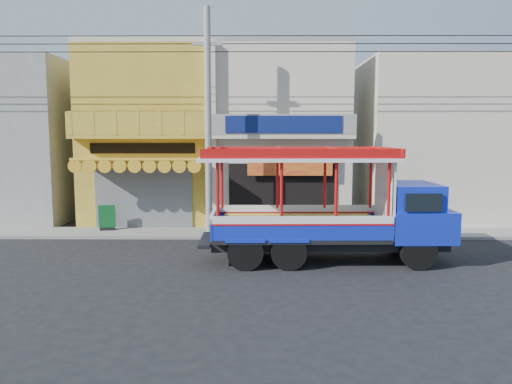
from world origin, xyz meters
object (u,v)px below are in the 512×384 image
(utility_pole, at_px, (212,111))
(potted_plant_b, at_px, (304,222))
(songthaew_truck, at_px, (344,207))
(green_sign, at_px, (107,220))
(potted_plant_c, at_px, (352,220))
(potted_plant_a, at_px, (320,220))

(utility_pole, distance_m, potted_plant_b, 5.76)
(songthaew_truck, bearing_deg, green_sign, 152.97)
(potted_plant_c, bearing_deg, potted_plant_a, -46.72)
(potted_plant_b, bearing_deg, potted_plant_c, -133.72)
(utility_pole, height_order, potted_plant_c, utility_pole)
(potted_plant_a, distance_m, potted_plant_c, 1.34)
(potted_plant_b, bearing_deg, songthaew_truck, 142.40)
(green_sign, distance_m, potted_plant_b, 8.29)
(green_sign, bearing_deg, utility_pole, -12.91)
(songthaew_truck, height_order, green_sign, songthaew_truck)
(utility_pole, height_order, songthaew_truck, utility_pole)
(potted_plant_a, height_order, potted_plant_c, potted_plant_a)
(utility_pole, height_order, green_sign, utility_pole)
(songthaew_truck, height_order, potted_plant_b, songthaew_truck)
(utility_pole, xyz_separation_m, potted_plant_b, (3.67, 0.27, -4.43))
(potted_plant_a, distance_m, potted_plant_b, 0.69)
(utility_pole, xyz_separation_m, songthaew_truck, (4.62, -3.64, -3.24))
(songthaew_truck, distance_m, potted_plant_a, 4.28)
(songthaew_truck, bearing_deg, potted_plant_c, 75.86)
(utility_pole, bearing_deg, songthaew_truck, -38.27)
(potted_plant_b, xyz_separation_m, potted_plant_c, (1.99, 0.26, 0.03))
(songthaew_truck, relative_size, potted_plant_b, 8.37)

